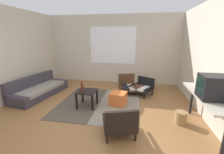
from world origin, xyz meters
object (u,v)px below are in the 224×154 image
glass_bottle (82,88)px  wicker_basket (181,117)px  ottoman_orange (118,99)px  coffee_table (87,94)px  console_shelf (207,99)px  couch (39,90)px  armchair_corner (143,87)px  armchair_by_window (127,85)px  clay_vase (203,85)px  crt_television (214,87)px  armchair_striped_foreground (120,123)px

glass_bottle → wicker_basket: bearing=-7.8°
ottoman_orange → wicker_basket: 1.65m
coffee_table → console_shelf: bearing=-14.2°
couch → armchair_corner: size_ratio=2.40×
armchair_by_window → clay_vase: bearing=-44.7°
console_shelf → wicker_basket: bearing=146.7°
ottoman_orange → armchair_corner: bearing=53.8°
couch → ottoman_orange: size_ratio=4.77×
console_shelf → couch: bearing=165.3°
console_shelf → wicker_basket: 0.71m
ottoman_orange → crt_television: size_ratio=0.91×
coffee_table → wicker_basket: (2.31, -0.44, -0.21)m
ottoman_orange → wicker_basket: bearing=-25.2°
armchair_by_window → armchair_corner: armchair_by_window is taller
coffee_table → clay_vase: clay_vase is taller
armchair_corner → console_shelf: (1.16, -1.88, 0.45)m
coffee_table → crt_television: (2.67, -0.85, 0.66)m
armchair_by_window → ottoman_orange: bearing=-100.5°
armchair_corner → ottoman_orange: 1.17m
crt_television → glass_bottle: bearing=165.0°
couch → coffee_table: size_ratio=3.87×
ottoman_orange → armchair_striped_foreground: bearing=-80.9°
ottoman_orange → glass_bottle: size_ratio=1.44×
coffee_table → glass_bottle: bearing=-126.1°
armchair_by_window → wicker_basket: armchair_by_window is taller
armchair_striped_foreground → clay_vase: clay_vase is taller
armchair_by_window → armchair_corner: (0.51, -0.03, -0.02)m
armchair_by_window → crt_television: bearing=-51.4°
armchair_striped_foreground → clay_vase: (1.63, 0.70, 0.63)m
crt_television → wicker_basket: bearing=130.9°
console_shelf → clay_vase: bearing=90.0°
console_shelf → armchair_striped_foreground: bearing=-164.8°
coffee_table → armchair_by_window: armchair_by_window is taller
console_shelf → clay_vase: size_ratio=5.34×
armchair_by_window → armchair_striped_foreground: armchair_striped_foreground is taller
armchair_striped_foreground → glass_bottle: bearing=138.2°
armchair_by_window → ottoman_orange: (-0.18, -0.98, -0.09)m
couch → wicker_basket: bearing=-12.9°
armchair_striped_foreground → console_shelf: bearing=15.2°
armchair_striped_foreground → glass_bottle: glass_bottle is taller
armchair_striped_foreground → glass_bottle: 1.53m
couch → armchair_striped_foreground: bearing=-29.6°
armchair_striped_foreground → console_shelf: 1.74m
armchair_striped_foreground → ottoman_orange: armchair_striped_foreground is taller
armchair_corner → wicker_basket: (0.80, -1.65, -0.12)m
coffee_table → glass_bottle: (-0.08, -0.11, 0.23)m
armchair_by_window → wicker_basket: (1.31, -1.68, -0.14)m
glass_bottle → wicker_basket: 2.45m
couch → wicker_basket: 4.24m
console_shelf → coffee_table: bearing=165.8°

